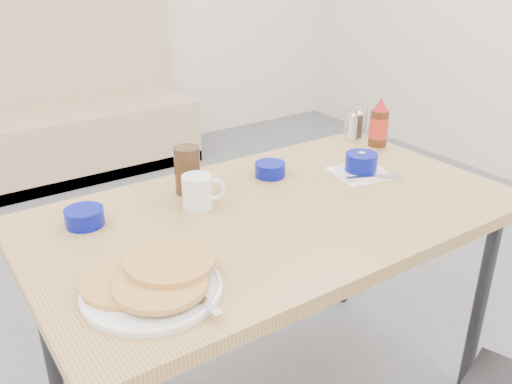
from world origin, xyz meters
TOP-DOWN VIEW (x-y plane):
  - booth_bench at (0.00, 2.78)m, footprint 1.90×0.56m
  - dining_table at (0.00, 0.25)m, footprint 1.40×0.80m
  - pancake_plate at (-0.46, 0.07)m, footprint 0.31×0.33m
  - coffee_mug at (-0.18, 0.38)m, footprint 0.12×0.09m
  - grits_setting at (0.39, 0.30)m, footprint 0.20×0.22m
  - creamer_bowl at (-0.49, 0.46)m, footprint 0.11×0.11m
  - butter_bowl at (0.13, 0.46)m, footprint 0.10×0.10m
  - amber_tumbler at (-0.15, 0.49)m, footprint 0.10×0.10m
  - condiment_caddy at (0.64, 0.59)m, footprint 0.11×0.08m
  - syrup_bottle at (0.64, 0.47)m, footprint 0.07×0.07m

SIDE VIEW (x-z plane):
  - booth_bench at x=0.00m, z-range -0.26..0.96m
  - dining_table at x=0.00m, z-range 0.32..1.08m
  - butter_bowl at x=0.13m, z-range 0.76..0.80m
  - pancake_plate at x=-0.46m, z-range 0.75..0.81m
  - creamer_bowl at x=-0.49m, z-range 0.76..0.81m
  - grits_setting at x=0.39m, z-range 0.75..0.83m
  - condiment_caddy at x=0.64m, z-range 0.74..0.86m
  - coffee_mug at x=-0.18m, z-range 0.76..0.86m
  - amber_tumbler at x=-0.15m, z-range 0.76..0.91m
  - syrup_bottle at x=0.64m, z-range 0.75..0.93m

